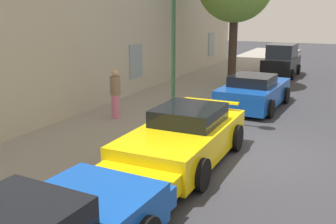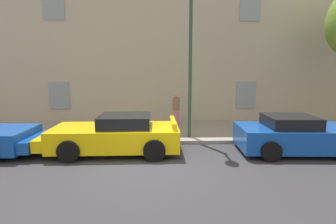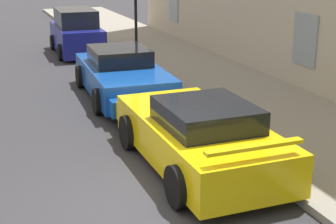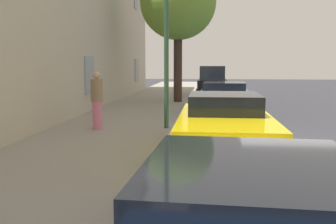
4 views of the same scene
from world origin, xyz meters
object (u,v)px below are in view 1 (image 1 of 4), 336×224
at_px(hatchback_distant, 281,62).
at_px(sportscar_white_middle, 255,92).
at_px(pedestrian_admiring, 115,94).
at_px(sportscar_yellow_flank, 181,140).

bearing_deg(hatchback_distant, sportscar_white_middle, -177.44).
bearing_deg(pedestrian_admiring, hatchback_distant, -15.53).
relative_size(hatchback_distant, pedestrian_admiring, 2.24).
height_order(hatchback_distant, pedestrian_admiring, hatchback_distant).
xyz_separation_m(hatchback_distant, pedestrian_admiring, (-12.70, 3.53, 0.16)).
xyz_separation_m(sportscar_yellow_flank, hatchback_distant, (15.32, 0.10, 0.21)).
distance_m(sportscar_yellow_flank, sportscar_white_middle, 6.97).
height_order(sportscar_yellow_flank, pedestrian_admiring, pedestrian_admiring).
height_order(sportscar_yellow_flank, hatchback_distant, hatchback_distant).
relative_size(sportscar_yellow_flank, pedestrian_admiring, 2.89).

